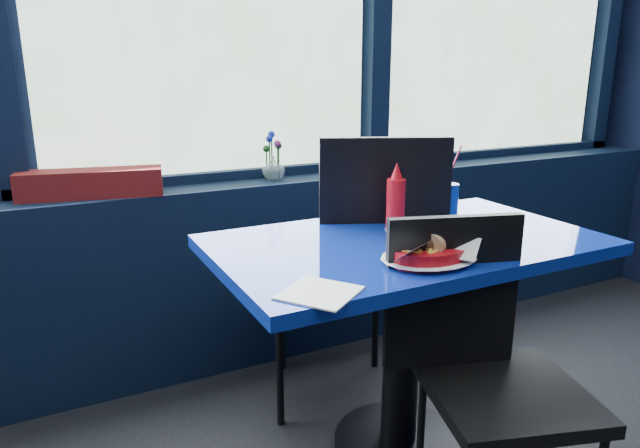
# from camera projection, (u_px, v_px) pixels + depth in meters

# --- Properties ---
(window_sill) EXTENTS (5.00, 0.26, 0.80)m
(window_sill) POSITION_uv_depth(u_px,v_px,m) (231.00, 273.00, 2.49)
(window_sill) COLOR black
(window_sill) RESTS_ON ground
(near_table) EXTENTS (1.20, 0.70, 0.75)m
(near_table) POSITION_uv_depth(u_px,v_px,m) (404.00, 293.00, 1.83)
(near_table) COLOR black
(near_table) RESTS_ON ground
(chair_near_front) EXTENTS (0.50, 0.50, 0.88)m
(chair_near_front) POSITION_uv_depth(u_px,v_px,m) (484.00, 357.00, 1.55)
(chair_near_front) COLOR black
(chair_near_front) RESTS_ON ground
(chair_near_back) EXTENTS (0.62, 0.62, 1.04)m
(chair_near_back) POSITION_uv_depth(u_px,v_px,m) (352.00, 256.00, 2.09)
(chair_near_back) COLOR black
(chair_near_back) RESTS_ON ground
(planter_box) EXTENTS (0.53, 0.23, 0.10)m
(planter_box) POSITION_uv_depth(u_px,v_px,m) (91.00, 183.00, 2.12)
(planter_box) COLOR maroon
(planter_box) RESTS_ON window_sill
(flower_vase) EXTENTS (0.12, 0.12, 0.21)m
(flower_vase) POSITION_uv_depth(u_px,v_px,m) (273.00, 165.00, 2.45)
(flower_vase) COLOR silver
(flower_vase) RESTS_ON window_sill
(food_basket) EXTENTS (0.27, 0.26, 0.09)m
(food_basket) POSITION_uv_depth(u_px,v_px,m) (431.00, 250.00, 1.57)
(food_basket) COLOR #AC0B13
(food_basket) RESTS_ON near_table
(ketchup_bottle) EXTENTS (0.06, 0.06, 0.23)m
(ketchup_bottle) POSITION_uv_depth(u_px,v_px,m) (396.00, 201.00, 1.84)
(ketchup_bottle) COLOR #AC0B13
(ketchup_bottle) RESTS_ON near_table
(soda_cup) EXTENTS (0.08, 0.08, 0.26)m
(soda_cup) POSITION_uv_depth(u_px,v_px,m) (447.00, 200.00, 2.01)
(soda_cup) COLOR #0E359B
(soda_cup) RESTS_ON near_table
(napkin) EXTENTS (0.23, 0.23, 0.00)m
(napkin) POSITION_uv_depth(u_px,v_px,m) (319.00, 293.00, 1.35)
(napkin) COLOR white
(napkin) RESTS_ON near_table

